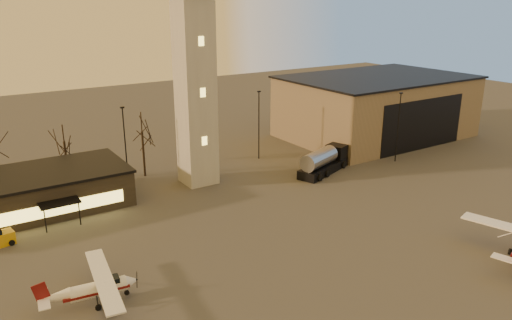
{
  "coord_description": "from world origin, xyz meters",
  "views": [
    {
      "loc": [
        -26.98,
        -24.95,
        22.72
      ],
      "look_at": [
        -2.21,
        13.0,
        7.99
      ],
      "focal_mm": 35.0,
      "sensor_mm": 36.0,
      "label": 1
    }
  ],
  "objects_px": {
    "hangar": "(376,106)",
    "terminal": "(9,196)",
    "cessna_rear": "(100,291)",
    "control_tower": "(194,54)",
    "fuel_truck": "(324,163)"
  },
  "relations": [
    {
      "from": "hangar",
      "to": "cessna_rear",
      "type": "xyz_separation_m",
      "value": [
        -54.66,
        -23.88,
        -4.19
      ]
    },
    {
      "from": "cessna_rear",
      "to": "control_tower",
      "type": "bearing_deg",
      "value": 54.02
    },
    {
      "from": "control_tower",
      "to": "terminal",
      "type": "xyz_separation_m",
      "value": [
        -21.99,
        1.98,
        -14.17
      ]
    },
    {
      "from": "hangar",
      "to": "terminal",
      "type": "xyz_separation_m",
      "value": [
        -57.99,
        -2.0,
        -3.0
      ]
    },
    {
      "from": "hangar",
      "to": "cessna_rear",
      "type": "distance_m",
      "value": 59.8
    },
    {
      "from": "terminal",
      "to": "cessna_rear",
      "type": "height_order",
      "value": "terminal"
    },
    {
      "from": "terminal",
      "to": "fuel_truck",
      "type": "distance_m",
      "value": 38.8
    },
    {
      "from": "control_tower",
      "to": "hangar",
      "type": "xyz_separation_m",
      "value": [
        36.0,
        3.98,
        -11.17
      ]
    },
    {
      "from": "hangar",
      "to": "cessna_rear",
      "type": "relative_size",
      "value": 2.99
    },
    {
      "from": "control_tower",
      "to": "cessna_rear",
      "type": "bearing_deg",
      "value": -133.15
    },
    {
      "from": "control_tower",
      "to": "hangar",
      "type": "bearing_deg",
      "value": 6.31
    },
    {
      "from": "cessna_rear",
      "to": "hangar",
      "type": "bearing_deg",
      "value": 30.77
    },
    {
      "from": "hangar",
      "to": "terminal",
      "type": "bearing_deg",
      "value": -178.03
    },
    {
      "from": "hangar",
      "to": "fuel_truck",
      "type": "relative_size",
      "value": 3.15
    },
    {
      "from": "terminal",
      "to": "cessna_rear",
      "type": "distance_m",
      "value": 22.17
    }
  ]
}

